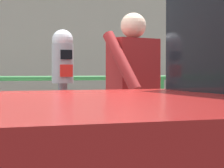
{
  "coord_description": "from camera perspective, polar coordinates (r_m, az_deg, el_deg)",
  "views": [
    {
      "loc": [
        -0.52,
        -3.03,
        1.24
      ],
      "look_at": [
        0.74,
        0.38,
        1.14
      ],
      "focal_mm": 77.08,
      "sensor_mm": 36.0,
      "label": 1
    }
  ],
  "objects": [
    {
      "name": "parking_meter",
      "position": [
        3.62,
        -5.87,
        0.04
      ],
      "size": [
        0.16,
        0.17,
        1.42
      ],
      "rotation": [
        0.0,
        0.0,
        3.22
      ],
      "color": "slate",
      "rests_on": "sidewalk_curb"
    },
    {
      "name": "pedestrian_at_meter",
      "position": [
        4.02,
        2.6,
        -1.46
      ],
      "size": [
        0.58,
        0.6,
        1.6
      ],
      "rotation": [
        0.0,
        0.0,
        -2.84
      ],
      "color": "black",
      "rests_on": "sidewalk_curb"
    }
  ]
}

